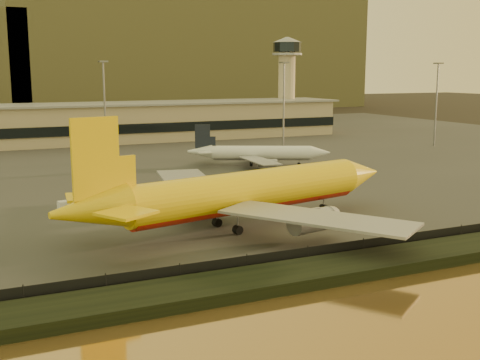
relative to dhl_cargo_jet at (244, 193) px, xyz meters
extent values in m
plane|color=black|center=(5.45, -6.22, -5.37)|extent=(900.00, 900.00, 0.00)
cube|color=black|center=(5.45, -23.22, -4.67)|extent=(320.00, 7.00, 1.40)
cube|color=#2D2D2D|center=(5.45, 88.78, -5.27)|extent=(320.00, 220.00, 0.20)
cube|color=black|center=(5.45, -19.22, -4.07)|extent=(300.00, 0.05, 2.20)
cube|color=tan|center=(5.45, 118.78, 0.83)|extent=(160.00, 22.00, 12.00)
cube|color=black|center=(5.45, 107.58, -0.17)|extent=(160.00, 0.60, 3.00)
cube|color=gray|center=(5.45, 118.78, 7.13)|extent=(164.00, 24.00, 0.60)
cylinder|color=tan|center=(75.45, 124.78, 9.83)|extent=(6.40, 6.40, 30.00)
cylinder|color=black|center=(75.45, 124.78, 26.58)|extent=(10.40, 10.40, 3.50)
cone|color=gray|center=(75.45, 124.78, 29.33)|extent=(11.20, 11.20, 2.00)
cylinder|color=gray|center=(75.45, 124.78, 24.03)|extent=(11.20, 11.20, 0.80)
cylinder|color=slate|center=(-4.55, 73.78, 7.33)|extent=(0.50, 0.50, 25.00)
cube|color=slate|center=(-4.55, 73.78, 20.03)|extent=(2.20, 2.20, 0.40)
cylinder|color=slate|center=(45.45, 71.78, 7.33)|extent=(0.50, 0.50, 25.00)
cube|color=slate|center=(45.45, 71.78, 20.03)|extent=(2.20, 2.20, 0.40)
cylinder|color=slate|center=(95.45, 65.78, 7.33)|extent=(0.50, 0.50, 25.00)
cube|color=slate|center=(95.45, 65.78, 20.03)|extent=(2.20, 2.20, 0.40)
cube|color=brown|center=(95.45, 333.78, 29.63)|extent=(220.00, 160.00, 70.00)
cylinder|color=yellow|center=(1.03, 0.22, 0.31)|extent=(40.30, 14.09, 5.77)
cylinder|color=#B31B0A|center=(1.03, 0.22, -0.70)|extent=(38.94, 12.61, 4.50)
cone|color=yellow|center=(24.37, 5.27, 0.31)|extent=(8.82, 7.29, 5.77)
cone|color=yellow|center=(-23.39, -5.05, 0.75)|extent=(10.99, 7.76, 5.77)
cube|color=yellow|center=(-22.30, -4.82, 7.10)|extent=(6.07, 1.74, 10.11)
cube|color=yellow|center=(-22.44, 1.06, 1.18)|extent=(6.08, 6.02, 0.35)
cube|color=yellow|center=(-20.00, -10.23, 1.18)|extent=(7.56, 7.53, 0.35)
cube|color=gray|center=(-3.30, 15.02, -0.70)|extent=(11.92, 25.95, 0.35)
cylinder|color=gray|center=(0.21, 11.95, -2.29)|extent=(7.18, 4.51, 3.18)
cube|color=gray|center=(3.20, -15.05, -0.70)|extent=(20.47, 25.04, 0.35)
cylinder|color=gray|center=(5.12, -10.80, -2.29)|extent=(7.18, 4.51, 3.18)
cylinder|color=black|center=(15.96, 3.45, -4.54)|extent=(1.46, 1.26, 1.27)
cylinder|color=slate|center=(15.96, 3.45, -3.87)|extent=(0.22, 0.22, 2.60)
cylinder|color=black|center=(-2.49, -3.20, -4.54)|extent=(1.46, 1.26, 1.27)
cylinder|color=slate|center=(-2.49, -3.20, -3.87)|extent=(0.22, 0.22, 2.60)
cylinder|color=black|center=(-3.59, 1.88, -4.54)|extent=(1.46, 1.26, 1.27)
cylinder|color=slate|center=(-3.59, 1.88, -3.87)|extent=(0.22, 0.22, 2.60)
cylinder|color=white|center=(28.79, 52.19, -1.99)|extent=(23.30, 13.23, 3.35)
cylinder|color=gray|center=(28.79, 52.19, -2.57)|extent=(22.38, 12.28, 2.62)
cone|color=white|center=(41.86, 46.11, -1.99)|extent=(5.67, 5.02, 3.35)
cone|color=white|center=(15.12, 58.57, -1.74)|extent=(6.89, 5.59, 3.35)
cube|color=black|center=(15.72, 58.28, 1.95)|extent=(3.46, 1.80, 5.87)
cube|color=white|center=(17.75, 61.04, -1.48)|extent=(4.62, 4.62, 0.20)
cube|color=white|center=(14.92, 54.96, -1.48)|extent=(3.72, 3.57, 0.20)
cube|color=gray|center=(32.08, 60.84, -2.57)|extent=(14.23, 13.73, 0.20)
cylinder|color=gray|center=(32.64, 58.08, -3.50)|extent=(4.43, 3.37, 1.84)
cube|color=gray|center=(24.29, 44.12, -2.57)|extent=(5.47, 15.31, 0.20)
cylinder|color=gray|center=(26.77, 45.46, -3.50)|extent=(4.43, 3.37, 1.84)
cylinder|color=black|center=(37.15, 48.30, -4.80)|extent=(0.92, 0.84, 0.74)
cylinder|color=slate|center=(37.15, 48.30, -4.42)|extent=(0.18, 0.18, 1.51)
cylinder|color=black|center=(25.88, 51.89, -4.80)|extent=(0.92, 0.84, 0.74)
cylinder|color=slate|center=(25.88, 51.89, -4.42)|extent=(0.18, 0.18, 1.51)
cylinder|color=black|center=(27.15, 54.62, -4.80)|extent=(0.92, 0.84, 0.74)
cylinder|color=slate|center=(27.15, 54.62, -4.42)|extent=(0.18, 0.18, 1.51)
cube|color=yellow|center=(24.26, 22.49, -4.23)|extent=(4.55, 2.98, 1.89)
cube|color=white|center=(-21.82, 21.96, -4.34)|extent=(3.94, 2.28, 1.67)
camera|label=1|loc=(-36.29, -78.48, 17.57)|focal=45.00mm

